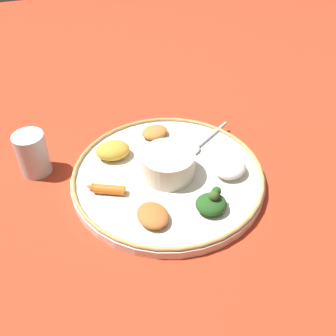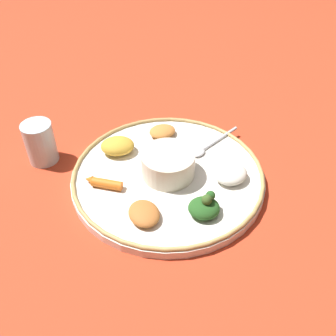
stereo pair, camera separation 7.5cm
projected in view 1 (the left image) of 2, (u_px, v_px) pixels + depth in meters
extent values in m
plane|color=#B7381E|center=(168.00, 180.00, 0.77)|extent=(2.40, 2.40, 0.00)
cylinder|color=white|center=(168.00, 177.00, 0.76)|extent=(0.38, 0.38, 0.02)
torus|color=tan|center=(168.00, 173.00, 0.75)|extent=(0.38, 0.38, 0.01)
cylinder|color=beige|center=(168.00, 164.00, 0.74)|extent=(0.10, 0.10, 0.05)
cylinder|color=#99471E|center=(168.00, 155.00, 0.73)|extent=(0.09, 0.09, 0.01)
ellipsoid|color=silver|center=(194.00, 150.00, 0.80)|extent=(0.04, 0.04, 0.01)
cylinder|color=silver|center=(212.00, 134.00, 0.85)|extent=(0.07, 0.09, 0.01)
ellipsoid|color=#23511E|center=(211.00, 204.00, 0.68)|extent=(0.06, 0.06, 0.03)
sphere|color=#23511E|center=(217.00, 191.00, 0.67)|extent=(0.02, 0.02, 0.02)
sphere|color=#385623|center=(214.00, 196.00, 0.67)|extent=(0.02, 0.02, 0.02)
cylinder|color=orange|center=(109.00, 190.00, 0.71)|extent=(0.04, 0.06, 0.02)
cone|color=orange|center=(90.00, 188.00, 0.71)|extent=(0.02, 0.02, 0.02)
ellipsoid|color=#C67A38|center=(155.00, 132.00, 0.84)|extent=(0.06, 0.07, 0.02)
ellipsoid|color=silver|center=(230.00, 168.00, 0.75)|extent=(0.08, 0.08, 0.03)
ellipsoid|color=#B2662D|center=(153.00, 215.00, 0.66)|extent=(0.08, 0.07, 0.02)
ellipsoid|color=gold|center=(113.00, 150.00, 0.79)|extent=(0.06, 0.07, 0.03)
cylinder|color=silver|center=(33.00, 154.00, 0.76)|extent=(0.06, 0.06, 0.09)
cylinder|color=tan|center=(35.00, 162.00, 0.78)|extent=(0.05, 0.05, 0.04)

